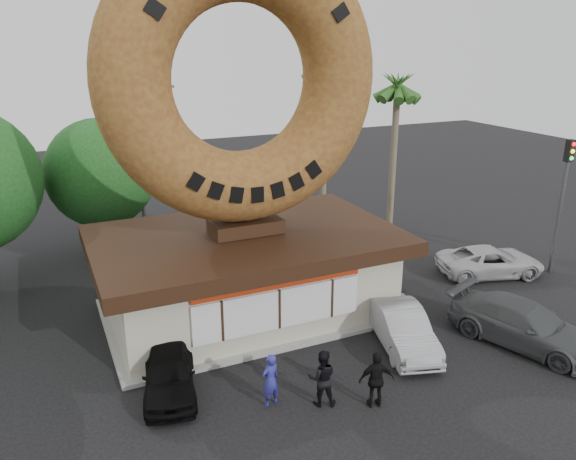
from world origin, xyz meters
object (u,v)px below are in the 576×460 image
Objects in this scene: person_center at (322,378)px; car_silver at (402,328)px; car_white at (490,261)px; car_black at (169,372)px; car_grey at (524,324)px; street_lamp at (142,156)px; donut_shop at (247,271)px; person_left at (270,380)px; person_right at (376,380)px; giant_donut at (242,80)px; traffic_signal at (563,190)px.

person_center is 4.40m from car_silver.
car_white is at bearing -132.18° from person_center.
car_grey reaches higher than car_black.
car_grey is (9.74, -16.20, -3.73)m from street_lamp.
donut_shop reaches higher than person_left.
car_grey is 6.11m from car_white.
person_center is at bearing -11.42° from person_right.
car_white is at bearing -5.52° from giant_donut.
street_lamp is 19.90m from traffic_signal.
person_right is at bearing -120.95° from car_silver.
car_white is (13.09, -11.09, -3.83)m from street_lamp.
car_silver is at bearing -165.65° from traffic_signal.
person_center is at bearing -90.70° from giant_donut.
person_center is (-14.08, -4.31, -3.00)m from traffic_signal.
person_center is 7.96m from car_grey.
car_grey is (6.59, 0.86, -0.12)m from person_right.
car_silver is 4.25m from car_grey.
person_right reaches higher than person_center.
person_left is at bearing -24.42° from car_black.
person_center is at bearing -20.07° from car_black.
street_lamp is at bearing -105.60° from person_left.
car_black is 15.44m from car_white.
car_white is at bearing 161.57° from traffic_signal.
donut_shop is 7.21m from person_right.
person_center is at bearing 161.11° from car_grey.
person_center is 0.41× the size of car_silver.
person_center is (-0.08, -6.30, -0.89)m from donut_shop.
street_lamp is (-1.86, 10.02, 2.72)m from donut_shop.
person_left is at bearing -151.85° from car_silver.
giant_donut reaches higher than car_silver.
street_lamp is 4.59× the size of person_center.
person_right is at bearing -79.60° from giant_donut.
person_center is 12.46m from car_white.
donut_shop is at bearing 122.15° from car_grey.
person_center is 0.99× the size of person_right.
car_grey is (9.33, -0.47, -0.07)m from person_left.
car_grey is (7.88, -6.20, -8.04)m from giant_donut.
car_silver is 0.91× the size of car_white.
traffic_signal reaches higher than car_silver.
person_left reaches higher than car_grey.
person_center is (1.37, -0.59, 0.05)m from person_left.
giant_donut is at bearing 171.83° from traffic_signal.
car_grey is (11.84, -2.35, 0.11)m from car_black.
person_left is 0.32× the size of car_grey.
giant_donut reaches higher than car_black.
traffic_signal is 15.02m from person_center.
person_right reaches higher than car_black.
donut_shop reaches higher than car_silver.
person_center is (1.78, -16.32, -3.61)m from street_lamp.
car_grey is 1.11× the size of car_white.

